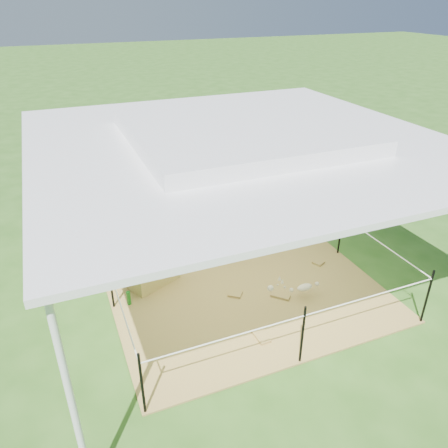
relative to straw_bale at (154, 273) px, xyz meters
name	(u,v)px	position (x,y,z in m)	size (l,w,h in m)	color
ground	(236,278)	(1.45, -0.42, -0.23)	(90.00, 90.00, 0.00)	#2D5919
hay_patch	(236,278)	(1.45, -0.42, -0.21)	(4.60, 4.60, 0.03)	brown
canopy_tent	(239,137)	(1.45, -0.42, 2.46)	(6.30, 6.30, 2.90)	silver
rope_fence	(237,249)	(1.45, -0.42, 0.42)	(4.54, 4.54, 1.00)	black
straw_bale	(154,273)	(0.00, 0.00, 0.00)	(0.89, 0.45, 0.40)	#AE923F
dark_cloth	(153,263)	(0.00, 0.00, 0.22)	(0.95, 0.50, 0.05)	black
woman	(156,237)	(0.10, 0.00, 0.73)	(0.39, 0.26, 1.07)	#A30F17
green_bottle	(129,298)	(-0.55, -0.45, -0.07)	(0.07, 0.07, 0.25)	#186917
pony	(223,234)	(1.57, 0.50, 0.23)	(0.46, 1.01, 0.85)	#4C4B50
pink_hat	(223,212)	(1.57, 0.50, 0.71)	(0.26, 0.26, 0.12)	pink
foal	(305,286)	(2.28, -1.41, 0.03)	(0.84, 0.47, 0.47)	beige
trash_barrel	(267,144)	(5.03, 5.31, 0.25)	(0.62, 0.62, 0.96)	blue
picnic_table_near	(194,135)	(3.32, 7.39, 0.15)	(1.83, 1.32, 0.76)	brown
picnic_table_far	(264,120)	(6.49, 8.35, 0.14)	(1.76, 1.27, 0.74)	brown
distant_person	(207,131)	(3.65, 7.03, 0.36)	(0.58, 0.45, 1.19)	#2D64A9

